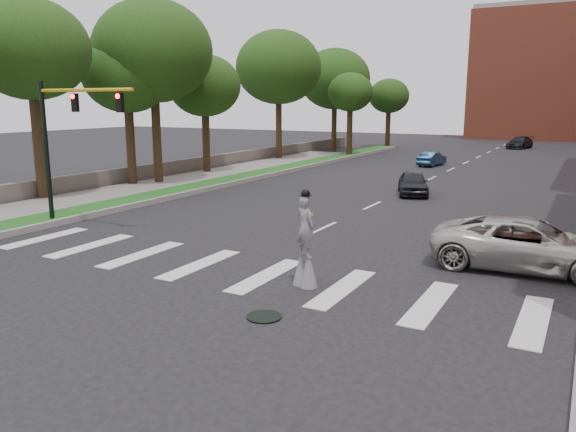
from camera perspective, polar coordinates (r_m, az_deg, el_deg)
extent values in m
plane|color=black|center=(17.54, -7.53, -6.30)|extent=(160.00, 160.00, 0.00)
cube|color=#175217|center=(40.06, -4.05, 4.04)|extent=(2.00, 60.00, 0.25)
cube|color=gray|center=(39.50, -2.77, 3.97)|extent=(0.20, 60.00, 0.28)
cube|color=slate|center=(34.26, -17.41, 2.20)|extent=(4.00, 60.00, 0.18)
cube|color=#555049|center=(44.77, -8.64, 5.28)|extent=(0.50, 56.00, 1.10)
cylinder|color=black|center=(14.40, -2.45, -10.18)|extent=(0.90, 0.90, 0.04)
cube|color=#B8553A|center=(91.60, 26.78, 12.65)|extent=(26.00, 14.00, 18.00)
cylinder|color=black|center=(26.70, -23.31, 5.79)|extent=(0.20, 0.20, 6.20)
cylinder|color=gold|center=(24.62, -19.98, 11.93)|extent=(5.20, 0.14, 0.14)
cube|color=black|center=(25.07, -20.82, 10.71)|extent=(0.28, 0.18, 0.75)
cylinder|color=#FF0C0C|center=(25.00, -21.04, 11.27)|extent=(0.18, 0.06, 0.18)
cube|color=black|center=(23.24, -16.71, 10.96)|extent=(0.28, 0.18, 0.75)
cylinder|color=#FF0C0C|center=(23.17, -16.93, 11.57)|extent=(0.18, 0.06, 0.18)
cylinder|color=black|center=(16.50, 2.12, -5.78)|extent=(0.07, 0.07, 0.87)
cylinder|color=black|center=(16.73, 1.38, -5.53)|extent=(0.07, 0.07, 0.87)
cone|color=slate|center=(16.47, 2.12, -5.42)|extent=(0.52, 0.52, 1.09)
cone|color=slate|center=(16.69, 1.38, -5.18)|extent=(0.52, 0.52, 1.09)
imported|color=slate|center=(16.26, 1.77, -1.11)|extent=(0.78, 0.65, 1.83)
sphere|color=black|center=(16.08, 1.80, 2.29)|extent=(0.26, 0.26, 0.26)
cylinder|color=black|center=(16.09, 1.79, 2.11)|extent=(0.34, 0.34, 0.02)
cube|color=yellow|center=(16.25, 2.15, 0.70)|extent=(0.22, 0.05, 0.10)
imported|color=#BAB8B0|center=(19.65, 23.23, -2.68)|extent=(6.10, 2.97, 1.67)
imported|color=black|center=(33.60, 12.57, 3.32)|extent=(2.89, 4.37, 1.38)
imported|color=navy|center=(49.07, 14.40, 5.64)|extent=(1.75, 3.72, 1.18)
imported|color=black|center=(70.68, 22.49, 6.90)|extent=(2.90, 4.94, 1.34)
cylinder|color=black|center=(33.29, -24.05, 6.94)|extent=(0.56, 0.56, 6.48)
ellipsoid|color=#183610|center=(33.34, -24.75, 15.15)|extent=(6.19, 6.19, 5.26)
cylinder|color=black|center=(37.62, -13.20, 8.11)|extent=(0.56, 0.56, 6.56)
ellipsoid|color=#183610|center=(37.69, -13.58, 15.97)|extent=(7.55, 7.55, 6.42)
cylinder|color=black|center=(42.68, -8.32, 7.72)|extent=(0.56, 0.56, 5.16)
ellipsoid|color=#183610|center=(42.61, -8.48, 12.97)|extent=(5.31, 5.31, 4.51)
cylinder|color=black|center=(52.56, -0.95, 9.24)|extent=(0.56, 0.56, 6.44)
ellipsoid|color=#183610|center=(52.60, -0.97, 14.88)|extent=(7.80, 7.80, 6.63)
cylinder|color=black|center=(62.02, 4.70, 9.27)|extent=(0.56, 0.56, 5.81)
ellipsoid|color=#183610|center=(62.02, 4.78, 13.71)|extent=(7.58, 7.58, 6.44)
cylinder|color=black|center=(55.61, 6.27, 8.63)|extent=(0.56, 0.56, 5.13)
ellipsoid|color=#183610|center=(55.55, 6.35, 12.40)|extent=(4.36, 4.36, 3.71)
cylinder|color=black|center=(67.63, 10.11, 8.90)|extent=(0.56, 0.56, 4.81)
ellipsoid|color=#183610|center=(67.57, 10.22, 11.92)|extent=(4.66, 4.66, 3.96)
cylinder|color=black|center=(37.29, -15.71, 7.21)|extent=(0.56, 0.56, 5.59)
ellipsoid|color=#183610|center=(37.24, -16.07, 13.62)|extent=(5.52, 5.52, 4.69)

